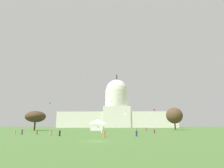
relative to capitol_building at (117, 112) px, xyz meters
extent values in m
plane|color=#42662D|center=(-2.07, -193.75, -19.11)|extent=(800.00, 800.00, 0.00)
cube|color=silver|center=(-35.26, 0.00, -9.86)|extent=(70.51, 25.50, 18.49)
cube|color=silver|center=(35.26, 0.00, -9.86)|extent=(70.51, 25.50, 18.49)
cube|color=silver|center=(0.00, 0.00, -6.74)|extent=(32.01, 28.04, 24.73)
cylinder|color=silver|center=(0.00, 0.00, 16.11)|extent=(28.47, 28.47, 20.98)
sphere|color=silver|center=(0.00, 0.00, 26.60)|extent=(27.12, 27.12, 27.12)
cylinder|color=#2D3833|center=(0.00, 0.00, 43.51)|extent=(1.80, 1.80, 6.70)
cube|color=white|center=(-9.22, -129.41, -17.98)|extent=(6.77, 4.57, 2.26)
pyramid|color=white|center=(-9.22, -129.41, -14.45)|extent=(7.11, 4.79, 2.40)
cylinder|color=#4C3823|center=(35.60, -113.68, -16.29)|extent=(0.74, 0.74, 5.63)
ellipsoid|color=#4C3823|center=(35.60, -113.68, -10.62)|extent=(12.37, 12.20, 9.53)
cylinder|color=#42301E|center=(-43.54, -126.88, -16.35)|extent=(0.83, 0.83, 5.52)
ellipsoid|color=#42301E|center=(-43.54, -126.88, -11.75)|extent=(14.56, 14.57, 6.11)
cylinder|color=black|center=(-13.31, -178.74, -18.42)|extent=(0.55, 0.55, 1.38)
sphere|color=tan|center=(-13.31, -178.74, -17.60)|extent=(0.34, 0.34, 0.25)
cylinder|color=navy|center=(6.16, -179.65, -18.43)|extent=(0.47, 0.47, 1.35)
sphere|color=tan|center=(6.16, -179.65, -17.62)|extent=(0.27, 0.27, 0.26)
cylinder|color=#703D93|center=(-26.88, -171.61, -18.36)|extent=(0.65, 0.65, 1.49)
sphere|color=#A37556|center=(-26.88, -171.61, -17.49)|extent=(0.35, 0.35, 0.25)
cylinder|color=orange|center=(-1.56, -182.80, -18.44)|extent=(0.58, 0.58, 1.34)
sphere|color=tan|center=(-1.56, -182.80, -17.65)|extent=(0.33, 0.33, 0.23)
cylinder|color=silver|center=(-4.04, -161.71, -18.47)|extent=(0.43, 0.43, 1.28)
sphere|color=beige|center=(-4.04, -161.71, -17.71)|extent=(0.30, 0.30, 0.24)
cylinder|color=maroon|center=(14.06, -161.43, -18.48)|extent=(0.57, 0.57, 1.26)
sphere|color=#A37556|center=(14.06, -161.43, -17.74)|extent=(0.28, 0.28, 0.22)
cylinder|color=tan|center=(-16.30, -176.97, -18.44)|extent=(0.59, 0.59, 1.32)
sphere|color=#A37556|center=(-16.30, -176.97, -17.68)|extent=(0.30, 0.30, 0.21)
cylinder|color=tan|center=(-29.75, -170.11, -18.43)|extent=(0.45, 0.45, 1.35)
sphere|color=beige|center=(-29.75, -170.11, -17.64)|extent=(0.32, 0.32, 0.24)
cylinder|color=red|center=(15.09, -135.32, -18.38)|extent=(0.67, 0.67, 1.45)
sphere|color=tan|center=(15.09, -135.32, -17.54)|extent=(0.33, 0.33, 0.23)
cylinder|color=olive|center=(-22.13, -172.20, -18.44)|extent=(0.60, 0.60, 1.34)
sphere|color=tan|center=(-22.13, -172.20, -17.65)|extent=(0.32, 0.32, 0.23)
cylinder|color=olive|center=(9.79, -143.22, -18.39)|extent=(0.62, 0.62, 1.44)
sphere|color=#A37556|center=(9.79, -143.22, -17.54)|extent=(0.33, 0.33, 0.24)
pyramid|color=blue|center=(1.66, -142.51, -2.93)|extent=(0.86, 1.76, 0.17)
cylinder|color=black|center=(1.78, -142.56, -4.78)|extent=(0.29, 0.32, 1.98)
cube|color=white|center=(8.75, -35.64, -4.87)|extent=(1.01, 0.83, 1.45)
cylinder|color=#D1339E|center=(8.81, -35.64, -6.74)|extent=(0.19, 0.28, 2.28)
cube|color=#33BCDB|center=(-40.62, -114.98, -3.00)|extent=(0.71, 0.94, 0.93)
cube|color=purple|center=(-4.03, -64.39, 4.41)|extent=(0.91, 0.38, 0.91)
pyramid|color=teal|center=(-34.52, -81.55, 40.27)|extent=(1.88, 1.26, 0.33)
cylinder|color=teal|center=(-34.74, -81.87, 38.62)|extent=(0.21, 0.19, 1.32)
pyramid|color=#D1339E|center=(25.72, -61.54, 7.28)|extent=(1.62, 1.87, 0.33)
cylinder|color=#D1339E|center=(26.22, -61.32, 5.15)|extent=(0.29, 0.36, 2.37)
cube|color=green|center=(-0.49, -45.73, 31.62)|extent=(0.96, 0.73, 1.08)
cylinder|color=white|center=(-0.62, -45.73, 30.43)|extent=(0.21, 0.19, 1.37)
cube|color=red|center=(30.72, -76.42, -4.46)|extent=(1.55, 1.58, 0.77)
cube|color=red|center=(30.72, -76.42, -3.70)|extent=(1.55, 1.58, 0.77)
cylinder|color=#D1339E|center=(30.76, -76.42, -5.61)|extent=(0.14, 0.16, 1.81)
pyramid|color=pink|center=(-27.96, -89.71, 22.27)|extent=(1.29, 1.53, 0.25)
camera|label=1|loc=(1.69, -226.46, -16.44)|focal=29.25mm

